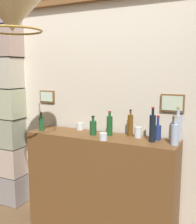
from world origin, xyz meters
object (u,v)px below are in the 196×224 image
object	(u,v)px
liquor_bottle_port	(41,123)
glass_tumbler_highball	(138,132)
liquor_bottle_gin	(110,125)
liquor_bottle_amaro	(175,134)
glass_tumbler_rocks	(103,137)
liquor_bottle_rye	(93,127)
liquor_bottle_brandy	(152,128)
liquor_bottle_whiskey	(158,132)
glass_tumbler_shot	(80,126)
liquor_bottle_mezcal	(130,125)
pendant_lamp	(12,16)
liquor_bottle_vermouth	(178,127)

from	to	relation	value
liquor_bottle_port	glass_tumbler_highball	bearing A→B (deg)	9.54
liquor_bottle_port	liquor_bottle_gin	distance (m)	0.77
liquor_bottle_amaro	glass_tumbler_rocks	world-z (taller)	liquor_bottle_amaro
liquor_bottle_amaro	liquor_bottle_rye	xyz separation A→B (m)	(-0.82, 0.02, -0.02)
liquor_bottle_port	liquor_bottle_brandy	size ratio (longest dim) A/B	0.65
liquor_bottle_brandy	liquor_bottle_whiskey	bearing A→B (deg)	72.96
liquor_bottle_gin	glass_tumbler_shot	distance (m)	0.42
glass_tumbler_rocks	glass_tumbler_highball	bearing A→B (deg)	43.15
liquor_bottle_brandy	liquor_bottle_amaro	bearing A→B (deg)	-4.89
liquor_bottle_port	glass_tumbler_shot	bearing A→B (deg)	32.07
liquor_bottle_gin	glass_tumbler_rocks	size ratio (longest dim) A/B	3.27
glass_tumbler_rocks	liquor_bottle_brandy	bearing A→B (deg)	18.80
liquor_bottle_mezcal	glass_tumbler_shot	bearing A→B (deg)	178.31
liquor_bottle_gin	pendant_lamp	size ratio (longest dim) A/B	0.42
liquor_bottle_vermouth	liquor_bottle_rye	size ratio (longest dim) A/B	1.61
pendant_lamp	liquor_bottle_amaro	bearing A→B (deg)	37.15
liquor_bottle_vermouth	pendant_lamp	xyz separation A→B (m)	(-1.06, -0.98, 0.93)
liquor_bottle_vermouth	glass_tumbler_highball	xyz separation A→B (m)	(-0.37, -0.05, -0.08)
liquor_bottle_vermouth	liquor_bottle_brandy	bearing A→B (deg)	-143.42
liquor_bottle_rye	glass_tumbler_highball	world-z (taller)	liquor_bottle_rye
liquor_bottle_port	glass_tumbler_shot	size ratio (longest dim) A/B	2.62
liquor_bottle_amaro	glass_tumbler_highball	world-z (taller)	liquor_bottle_amaro
liquor_bottle_mezcal	liquor_bottle_port	xyz separation A→B (m)	(-0.95, -0.21, -0.03)
liquor_bottle_mezcal	liquor_bottle_amaro	bearing A→B (deg)	-17.61
glass_tumbler_highball	pendant_lamp	bearing A→B (deg)	-126.74
liquor_bottle_mezcal	liquor_bottle_amaro	distance (m)	0.49
glass_tumbler_rocks	glass_tumbler_shot	distance (m)	0.52
liquor_bottle_port	liquor_bottle_vermouth	bearing A→B (deg)	9.01
liquor_bottle_amaro	glass_tumbler_shot	bearing A→B (deg)	171.13
liquor_bottle_whiskey	liquor_bottle_brandy	size ratio (longest dim) A/B	0.72
glass_tumbler_shot	liquor_bottle_whiskey	bearing A→B (deg)	-3.62
liquor_bottle_whiskey	liquor_bottle_amaro	xyz separation A→B (m)	(0.18, -0.11, 0.02)
glass_tumbler_highball	glass_tumbler_shot	bearing A→B (deg)	176.03
glass_tumbler_highball	pendant_lamp	distance (m)	1.53
pendant_lamp	liquor_bottle_rye	bearing A→B (deg)	73.38
liquor_bottle_port	liquor_bottle_whiskey	world-z (taller)	liquor_bottle_whiskey
liquor_bottle_port	liquor_bottle_amaro	size ratio (longest dim) A/B	0.81
glass_tumbler_highball	liquor_bottle_rye	bearing A→B (deg)	-167.06
glass_tumbler_rocks	liquor_bottle_rye	bearing A→B (deg)	141.39
liquor_bottle_brandy	pendant_lamp	bearing A→B (deg)	-136.13
liquor_bottle_amaro	pendant_lamp	distance (m)	1.65
liquor_bottle_rye	glass_tumbler_shot	world-z (taller)	liquor_bottle_rye
glass_tumbler_rocks	liquor_bottle_mezcal	bearing A→B (deg)	58.19
liquor_bottle_whiskey	liquor_bottle_rye	world-z (taller)	liquor_bottle_whiskey
liquor_bottle_whiskey	liquor_bottle_amaro	world-z (taller)	liquor_bottle_amaro
liquor_bottle_port	liquor_bottle_rye	size ratio (longest dim) A/B	1.07
liquor_bottle_brandy	pendant_lamp	size ratio (longest dim) A/B	0.55
liquor_bottle_mezcal	liquor_bottle_amaro	world-z (taller)	liquor_bottle_mezcal
liquor_bottle_amaro	liquor_bottle_vermouth	size ratio (longest dim) A/B	0.82
glass_tumbler_highball	liquor_bottle_amaro	bearing A→B (deg)	-17.47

